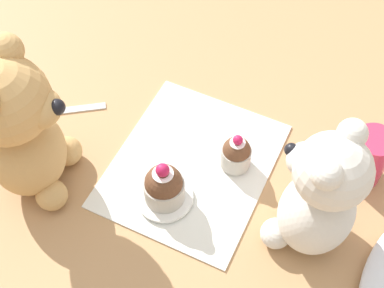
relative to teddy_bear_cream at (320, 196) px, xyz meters
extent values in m
plane|color=tan|center=(-0.03, -0.19, -0.10)|extent=(4.00, 4.00, 0.00)
cube|color=silver|center=(-0.03, -0.19, -0.10)|extent=(0.26, 0.22, 0.01)
ellipsoid|color=silver|center=(0.00, 0.00, -0.04)|extent=(0.12, 0.11, 0.12)
sphere|color=silver|center=(0.00, 0.00, 0.06)|extent=(0.09, 0.09, 0.09)
ellipsoid|color=silver|center=(0.00, -0.03, 0.06)|extent=(0.05, 0.04, 0.04)
sphere|color=black|center=(-0.01, -0.05, 0.06)|extent=(0.02, 0.02, 0.02)
sphere|color=silver|center=(-0.03, 0.01, 0.10)|extent=(0.04, 0.04, 0.04)
sphere|color=silver|center=(0.03, 0.00, 0.10)|extent=(0.04, 0.04, 0.04)
sphere|color=silver|center=(-0.04, -0.03, -0.08)|extent=(0.04, 0.04, 0.04)
sphere|color=silver|center=(0.03, -0.04, -0.08)|extent=(0.04, 0.04, 0.04)
ellipsoid|color=tan|center=(0.08, -0.38, -0.03)|extent=(0.14, 0.13, 0.13)
sphere|color=tan|center=(0.08, -0.38, 0.08)|extent=(0.11, 0.11, 0.11)
ellipsoid|color=tan|center=(0.07, -0.34, 0.07)|extent=(0.07, 0.06, 0.04)
sphere|color=black|center=(0.07, -0.32, 0.08)|extent=(0.02, 0.02, 0.02)
sphere|color=tan|center=(0.05, -0.39, 0.12)|extent=(0.04, 0.04, 0.04)
sphere|color=tan|center=(0.11, -0.34, -0.08)|extent=(0.04, 0.04, 0.04)
sphere|color=tan|center=(0.04, -0.36, -0.08)|extent=(0.04, 0.04, 0.04)
cylinder|color=#B2ADA3|center=(-0.06, -0.13, -0.08)|extent=(0.04, 0.04, 0.03)
sphere|color=brown|center=(-0.06, -0.13, -0.06)|extent=(0.04, 0.04, 0.04)
cylinder|color=white|center=(-0.06, -0.13, -0.04)|extent=(0.02, 0.02, 0.00)
sphere|color=#B71947|center=(-0.06, -0.13, -0.03)|extent=(0.01, 0.01, 0.01)
cylinder|color=white|center=(0.04, -0.20, -0.09)|extent=(0.08, 0.08, 0.01)
cylinder|color=#B2ADA3|center=(0.04, -0.20, -0.07)|extent=(0.06, 0.06, 0.04)
sphere|color=brown|center=(0.04, -0.20, -0.05)|extent=(0.05, 0.05, 0.05)
cylinder|color=white|center=(0.04, -0.20, -0.03)|extent=(0.03, 0.03, 0.00)
sphere|color=#B71947|center=(0.04, -0.20, -0.02)|extent=(0.02, 0.02, 0.02)
cylinder|color=#DB3356|center=(-0.12, 0.04, -0.05)|extent=(0.06, 0.06, 0.09)
cube|color=silver|center=(-0.04, -0.41, -0.10)|extent=(0.07, 0.09, 0.01)
camera|label=1|loc=(0.36, 0.00, 0.57)|focal=50.00mm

